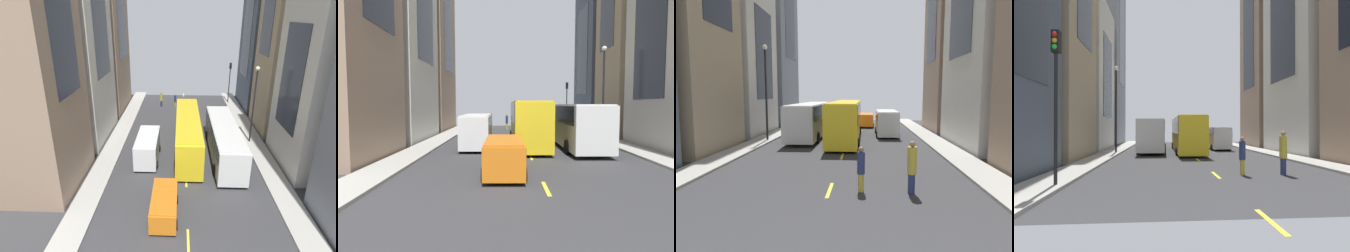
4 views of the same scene
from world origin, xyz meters
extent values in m
plane|color=#333335|center=(0.00, 0.00, 0.00)|extent=(41.61, 41.61, 0.00)
cube|color=#9E9B93|center=(-7.79, 0.00, 0.07)|extent=(2.03, 44.00, 0.15)
cube|color=#9E9B93|center=(7.79, 0.00, 0.07)|extent=(2.03, 44.00, 0.15)
cube|color=yellow|center=(0.00, -21.00, 0.01)|extent=(0.16, 2.00, 0.01)
cube|color=yellow|center=(0.00, -14.00, 0.01)|extent=(0.16, 2.00, 0.01)
cube|color=yellow|center=(0.00, -7.00, 0.01)|extent=(0.16, 2.00, 0.01)
cube|color=yellow|center=(0.00, 0.00, 0.01)|extent=(0.16, 2.00, 0.01)
cube|color=yellow|center=(0.00, 7.00, 0.01)|extent=(0.16, 2.00, 0.01)
cube|color=yellow|center=(0.00, 14.00, 0.01)|extent=(0.16, 2.00, 0.01)
cube|color=#4C5666|center=(-13.54, -15.38, 10.57)|extent=(9.06, 9.13, 21.15)
cube|color=#1E232D|center=(-13.54, -15.38, 10.57)|extent=(9.15, 5.02, 11.63)
cube|color=silver|center=(-3.82, 2.02, 1.77)|extent=(2.55, 12.57, 3.00)
cube|color=black|center=(-3.82, 2.02, 2.62)|extent=(2.60, 11.57, 1.20)
cube|color=beige|center=(-3.82, 2.02, 3.31)|extent=(2.45, 12.07, 0.08)
cylinder|color=black|center=(-4.99, 5.92, 0.50)|extent=(0.46, 1.00, 1.00)
cylinder|color=black|center=(-2.64, 5.92, 0.50)|extent=(0.46, 1.00, 1.00)
cylinder|color=black|center=(-4.99, -1.87, 0.50)|extent=(0.46, 1.00, 1.00)
cylinder|color=black|center=(-2.64, -1.87, 0.50)|extent=(0.46, 1.00, 1.00)
cube|color=yellow|center=(-0.22, 0.53, 1.86)|extent=(2.45, 13.92, 3.30)
cube|color=black|center=(-0.22, 0.53, 2.72)|extent=(2.50, 12.80, 1.48)
cube|color=gold|center=(-0.22, 0.53, 3.55)|extent=(2.35, 13.36, 0.08)
cylinder|color=black|center=(-1.35, 4.85, 0.38)|extent=(0.44, 0.76, 0.76)
cylinder|color=black|center=(0.91, 4.85, 0.38)|extent=(0.44, 0.76, 0.76)
cylinder|color=black|center=(-1.35, -3.78, 0.38)|extent=(0.44, 0.76, 0.76)
cylinder|color=black|center=(0.91, -3.78, 0.38)|extent=(0.44, 0.76, 0.76)
cube|color=white|center=(3.77, 3.22, 1.35)|extent=(2.05, 5.59, 2.30)
cube|color=black|center=(3.77, 3.22, 2.10)|extent=(2.09, 5.15, 0.69)
cube|color=silver|center=(3.77, 3.22, 2.54)|extent=(1.97, 5.37, 0.08)
cylinder|color=black|center=(2.83, 4.96, 0.36)|extent=(0.37, 0.72, 0.72)
cylinder|color=black|center=(4.71, 4.96, 0.36)|extent=(0.37, 0.72, 0.72)
cylinder|color=black|center=(2.83, 1.49, 0.36)|extent=(0.37, 0.72, 0.72)
cylinder|color=black|center=(4.71, 1.49, 0.36)|extent=(0.37, 0.72, 0.72)
cube|color=orange|center=(1.68, 11.54, 0.89)|extent=(1.80, 4.58, 1.44)
cube|color=black|center=(1.68, 11.54, 1.26)|extent=(1.83, 4.21, 0.61)
cube|color=#BE6115|center=(1.68, 11.54, 1.65)|extent=(1.73, 4.39, 0.08)
cylinder|color=black|center=(0.85, 12.96, 0.31)|extent=(0.32, 0.62, 0.62)
cylinder|color=black|center=(2.50, 12.96, 0.31)|extent=(0.32, 0.62, 0.62)
cylinder|color=black|center=(0.85, 10.12, 0.31)|extent=(0.32, 0.62, 0.62)
cylinder|color=black|center=(2.50, 10.12, 0.31)|extent=(0.32, 0.62, 0.62)
cylinder|color=gold|center=(1.39, -14.06, 0.40)|extent=(0.25, 0.25, 0.80)
cylinder|color=navy|center=(1.39, -14.06, 1.29)|extent=(0.34, 0.34, 0.97)
sphere|color=#8C6647|center=(1.39, -14.06, 1.89)|extent=(0.24, 0.24, 0.24)
cylinder|color=navy|center=(3.57, -14.17, 0.44)|extent=(0.30, 0.30, 0.87)
cylinder|color=gold|center=(3.57, -14.17, 1.46)|extent=(0.40, 0.40, 1.17)
sphere|color=#8C6647|center=(3.57, -14.17, 2.17)|extent=(0.25, 0.25, 0.25)
cylinder|color=black|center=(-7.18, -16.49, 2.86)|extent=(0.14, 0.14, 5.42)
cube|color=black|center=(-7.18, -16.49, 6.02)|extent=(0.32, 0.32, 0.90)
sphere|color=red|center=(-7.18, -16.66, 6.27)|extent=(0.20, 0.20, 0.20)
sphere|color=orange|center=(-7.18, -16.66, 6.02)|extent=(0.20, 0.20, 0.20)
sphere|color=green|center=(-7.18, -16.66, 5.77)|extent=(0.20, 0.20, 0.20)
cylinder|color=black|center=(-7.28, -1.20, 4.16)|extent=(0.18, 0.18, 8.03)
sphere|color=silver|center=(-7.28, -1.20, 8.36)|extent=(0.44, 0.44, 0.44)
camera|label=1|loc=(0.69, 28.14, 13.58)|focal=30.10mm
camera|label=2|loc=(1.63, 25.45, 3.35)|focal=31.36mm
camera|label=3|loc=(1.55, -26.27, 4.28)|focal=30.56mm
camera|label=4|loc=(-2.85, -27.83, 2.44)|focal=28.61mm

